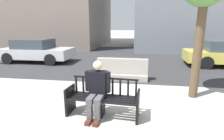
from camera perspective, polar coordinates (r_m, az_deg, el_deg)
The scene contains 6 objects.
ground_plane at distance 4.05m, azimuth 2.57°, elevation -16.57°, with size 200.00×200.00×0.00m, color #ADA89E.
street_asphalt at distance 12.35m, azimuth 6.75°, elevation 4.30°, with size 120.00×12.00×0.01m, color #333335.
street_bench at distance 4.16m, azimuth -2.99°, elevation -9.63°, with size 1.72×0.64×0.88m.
seated_person at distance 4.03m, azimuth -4.91°, elevation -5.95°, with size 0.59×0.74×1.31m.
jersey_barrier_centre at distance 6.99m, azimuth 3.38°, elevation -0.28°, with size 2.01×0.72×0.84m.
car_sedan_mid at distance 11.36m, azimuth -23.51°, elevation 5.83°, with size 4.13×1.96×1.35m.
Camera 1 is at (0.34, -3.47, 2.06)m, focal length 28.00 mm.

